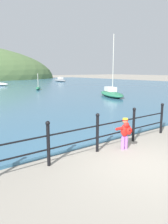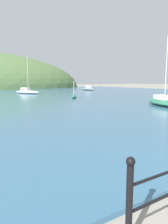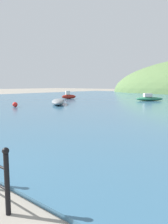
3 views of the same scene
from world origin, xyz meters
TOP-DOWN VIEW (x-y plane):
  - boat_mid_harbor at (9.62, 11.11)m, footprint 3.28×4.78m
  - boat_twin_mast at (5.59, 33.24)m, footprint 3.42×4.98m
  - boat_nearest_quay at (20.15, 37.69)m, footprint 1.43×4.59m
  - boat_far_right at (7.41, 21.85)m, footprint 1.51×2.00m

SIDE VIEW (x-z plane):
  - boat_far_right at x=7.41m, z-range -0.69..1.30m
  - boat_mid_harbor at x=9.62m, z-range -2.35..3.15m
  - boat_twin_mast at x=5.59m, z-range -2.48..3.31m
  - boat_nearest_quay at x=20.15m, z-range -0.07..0.92m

